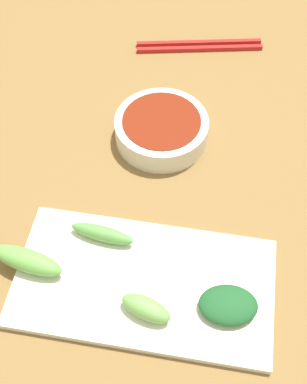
# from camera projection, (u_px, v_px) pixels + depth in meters

# --- Properties ---
(tabletop) EXTENTS (2.10, 2.10, 0.02)m
(tabletop) POSITION_uv_depth(u_px,v_px,m) (144.00, 209.00, 0.72)
(tabletop) COLOR olive
(tabletop) RESTS_ON ground
(sauce_bowl) EXTENTS (0.15, 0.15, 0.04)m
(sauce_bowl) POSITION_uv_depth(u_px,v_px,m) (161.00, 128.00, 0.77)
(sauce_bowl) COLOR silver
(sauce_bowl) RESTS_ON tabletop
(serving_plate) EXTENTS (0.17, 0.33, 0.01)m
(serving_plate) POSITION_uv_depth(u_px,v_px,m) (144.00, 283.00, 0.64)
(serving_plate) COLOR silver
(serving_plate) RESTS_ON tabletop
(broccoli_stalk_0) EXTENTS (0.04, 0.07, 0.03)m
(broccoli_stalk_0) POSITION_uv_depth(u_px,v_px,m) (146.00, 308.00, 0.60)
(broccoli_stalk_0) COLOR #70AD52
(broccoli_stalk_0) RESTS_ON serving_plate
(broccoli_stalk_1) EXTENTS (0.05, 0.10, 0.03)m
(broccoli_stalk_1) POSITION_uv_depth(u_px,v_px,m) (27.00, 260.00, 0.63)
(broccoli_stalk_1) COLOR #68AE4A
(broccoli_stalk_1) RESTS_ON serving_plate
(broccoli_leafy_2) EXTENTS (0.06, 0.08, 0.02)m
(broccoli_leafy_2) POSITION_uv_depth(u_px,v_px,m) (228.00, 305.00, 0.60)
(broccoli_leafy_2) COLOR #1D5628
(broccoli_leafy_2) RESTS_ON serving_plate
(broccoli_stalk_3) EXTENTS (0.03, 0.09, 0.02)m
(broccoli_stalk_3) POSITION_uv_depth(u_px,v_px,m) (102.00, 234.00, 0.66)
(broccoli_stalk_3) COLOR #5EA049
(broccoli_stalk_3) RESTS_ON serving_plate
(chopsticks) EXTENTS (0.07, 0.23, 0.01)m
(chopsticks) POSITION_uv_depth(u_px,v_px,m) (199.00, 46.00, 0.91)
(chopsticks) COLOR red
(chopsticks) RESTS_ON tabletop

